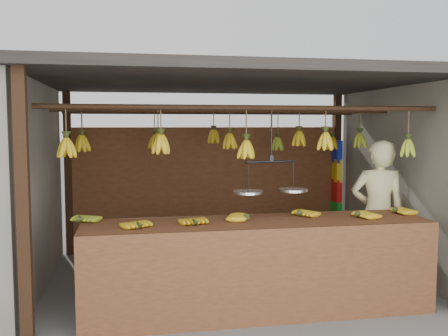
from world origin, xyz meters
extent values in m
plane|color=#5B5B57|center=(0.00, 0.00, 0.00)|extent=(80.00, 80.00, 0.00)
cube|color=black|center=(-2.00, -1.50, 1.15)|extent=(0.10, 0.10, 2.30)
cube|color=black|center=(-2.00, 1.50, 1.15)|extent=(0.10, 0.10, 2.30)
cube|color=black|center=(2.00, 1.50, 1.15)|extent=(0.10, 0.10, 2.30)
cube|color=black|center=(0.00, 0.00, 2.35)|extent=(4.30, 3.30, 0.10)
cylinder|color=black|center=(0.00, -1.00, 2.00)|extent=(4.00, 0.05, 0.05)
cylinder|color=black|center=(0.00, 0.00, 2.00)|extent=(4.00, 0.05, 0.05)
cylinder|color=black|center=(0.00, 1.00, 2.00)|extent=(4.00, 0.05, 0.05)
cube|color=brown|center=(0.00, 1.50, 0.90)|extent=(4.00, 0.06, 1.80)
cube|color=brown|center=(0.07, -1.10, 0.86)|extent=(3.37, 0.75, 0.08)
cube|color=brown|center=(0.07, -1.47, 0.45)|extent=(3.37, 0.04, 0.90)
cube|color=black|center=(-1.51, -1.42, 0.41)|extent=(0.07, 0.07, 0.82)
cube|color=black|center=(1.66, -1.42, 0.41)|extent=(0.07, 0.07, 0.82)
cube|color=black|center=(-1.51, -0.78, 0.41)|extent=(0.07, 0.07, 0.82)
cube|color=black|center=(1.66, -0.78, 0.41)|extent=(0.07, 0.07, 0.82)
ellipsoid|color=#92A523|center=(-1.60, -0.91, 0.93)|extent=(0.27, 0.29, 0.06)
ellipsoid|color=gold|center=(-1.06, -1.30, 0.93)|extent=(0.27, 0.30, 0.06)
ellipsoid|color=gold|center=(-0.55, -1.24, 0.93)|extent=(0.23, 0.27, 0.06)
ellipsoid|color=gold|center=(-0.03, -1.06, 0.93)|extent=(0.29, 0.25, 0.06)
ellipsoid|color=gold|center=(0.55, -0.98, 0.93)|extent=(0.30, 0.28, 0.06)
ellipsoid|color=gold|center=(1.10, -1.16, 0.93)|extent=(0.27, 0.22, 0.06)
ellipsoid|color=gold|center=(1.59, -1.01, 0.93)|extent=(0.25, 0.20, 0.06)
ellipsoid|color=gold|center=(-1.71, -0.99, 1.62)|extent=(0.16, 0.16, 0.28)
ellipsoid|color=gold|center=(-0.85, -0.95, 1.65)|extent=(0.16, 0.16, 0.28)
ellipsoid|color=gold|center=(-0.02, -0.97, 1.59)|extent=(0.16, 0.16, 0.28)
ellipsoid|color=gold|center=(0.81, -0.95, 1.67)|extent=(0.16, 0.16, 0.28)
ellipsoid|color=#92A523|center=(1.70, -1.00, 1.59)|extent=(0.16, 0.16, 0.28)
ellipsoid|color=gold|center=(-1.67, 0.02, 1.63)|extent=(0.16, 0.16, 0.28)
ellipsoid|color=gold|center=(-0.82, -0.02, 1.65)|extent=(0.16, 0.16, 0.28)
ellipsoid|color=gold|center=(0.01, 0.01, 1.64)|extent=(0.16, 0.16, 0.28)
ellipsoid|color=gold|center=(0.86, -0.01, 1.67)|extent=(0.16, 0.16, 0.28)
ellipsoid|color=#92A523|center=(1.66, 0.02, 1.64)|extent=(0.16, 0.16, 0.28)
ellipsoid|color=gold|center=(-1.75, 0.97, 1.61)|extent=(0.16, 0.16, 0.28)
ellipsoid|color=gold|center=(-0.82, 0.96, 1.61)|extent=(0.16, 0.16, 0.28)
ellipsoid|color=gold|center=(-0.02, 0.97, 1.67)|extent=(0.16, 0.16, 0.28)
ellipsoid|color=#92A523|center=(0.89, 0.96, 1.57)|extent=(0.16, 0.16, 0.28)
ellipsoid|color=gold|center=(1.70, 0.99, 1.57)|extent=(0.16, 0.16, 0.28)
cylinder|color=black|center=(0.23, -1.00, 1.74)|extent=(0.02, 0.02, 0.53)
cylinder|color=black|center=(0.23, -1.00, 1.47)|extent=(0.53, 0.10, 0.02)
cylinder|color=silver|center=(-0.01, -1.04, 1.17)|extent=(0.29, 0.29, 0.02)
cylinder|color=silver|center=(0.47, -0.96, 1.17)|extent=(0.29, 0.29, 0.02)
imported|color=beige|center=(1.60, -0.60, 0.83)|extent=(0.68, 0.53, 1.66)
cube|color=#1426BF|center=(1.94, 1.35, 1.43)|extent=(0.08, 0.26, 0.34)
cube|color=yellow|center=(1.94, 1.35, 1.14)|extent=(0.08, 0.26, 0.34)
cube|color=red|center=(1.94, 1.35, 0.84)|extent=(0.08, 0.26, 0.34)
cube|color=#199926|center=(1.94, 1.35, 0.49)|extent=(0.08, 0.26, 0.34)
camera|label=1|loc=(-1.13, -5.74, 1.83)|focal=40.00mm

